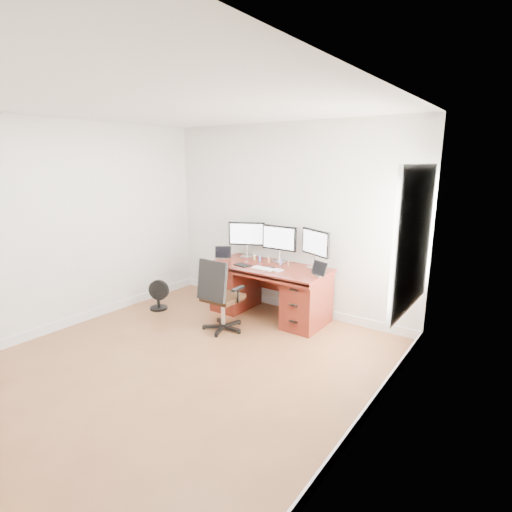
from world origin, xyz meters
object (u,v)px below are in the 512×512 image
Objects in this scene: monitor_center at (279,239)px; floor_fan at (158,295)px; desk at (270,289)px; keyboard at (263,268)px; office_chair at (221,307)px.

floor_fan is at bearing -147.21° from monitor_center.
desk is 5.44× the size of keyboard.
floor_fan is (-1.27, 0.05, -0.10)m from office_chair.
keyboard is (0.26, 0.58, 0.44)m from office_chair.
keyboard is at bearing 64.15° from office_chair.
desk is 1.69m from floor_fan.
desk is 3.09× the size of monitor_center.
office_chair is at bearing -106.30° from desk.
office_chair is 0.77m from keyboard.
office_chair reaches higher than desk.
floor_fan is 1.43× the size of keyboard.
desk reaches higher than floor_fan.
floor_fan is at bearing -160.87° from keyboard.
desk is 3.79× the size of floor_fan.
keyboard is at bearing -81.89° from desk.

